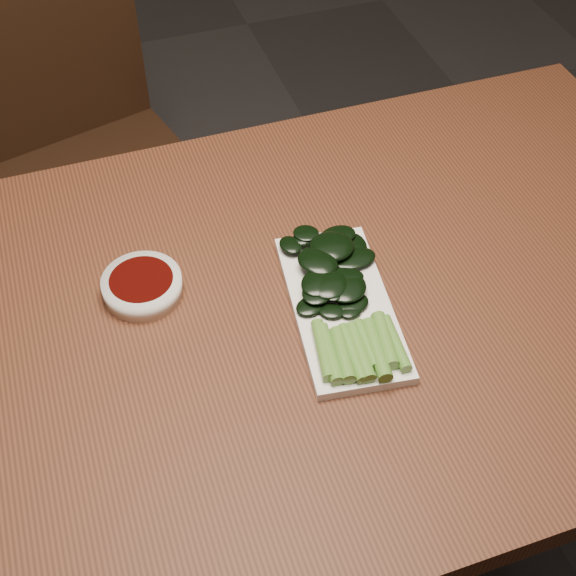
{
  "coord_description": "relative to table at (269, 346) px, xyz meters",
  "views": [
    {
      "loc": [
        -0.2,
        -0.67,
        1.57
      ],
      "look_at": [
        0.04,
        0.02,
        0.76
      ],
      "focal_mm": 50.0,
      "sensor_mm": 36.0,
      "label": 1
    }
  ],
  "objects": [
    {
      "name": "ground",
      "position": [
        0.0,
        0.0,
        -0.68
      ],
      "size": [
        6.0,
        6.0,
        0.0
      ],
      "primitive_type": "plane",
      "color": "#2B2929",
      "rests_on": "ground"
    },
    {
      "name": "table",
      "position": [
        0.0,
        0.0,
        0.0
      ],
      "size": [
        1.4,
        0.8,
        0.75
      ],
      "color": "#4E2716",
      "rests_on": "ground"
    },
    {
      "name": "chair_far",
      "position": [
        -0.18,
        0.78,
        -0.19
      ],
      "size": [
        0.54,
        0.54,
        0.89
      ],
      "rotation": [
        0.0,
        0.0,
        0.25
      ],
      "color": "black",
      "rests_on": "ground"
    },
    {
      "name": "sauce_bowl",
      "position": [
        -0.15,
        0.09,
        0.09
      ],
      "size": [
        0.11,
        0.11,
        0.03
      ],
      "color": "white",
      "rests_on": "table"
    },
    {
      "name": "serving_plate",
      "position": [
        0.09,
        -0.03,
        0.08
      ],
      "size": [
        0.16,
        0.29,
        0.01
      ],
      "rotation": [
        0.0,
        0.0,
        -0.13
      ],
      "color": "white",
      "rests_on": "table"
    },
    {
      "name": "gai_lan",
      "position": [
        0.09,
        -0.02,
        0.1
      ],
      "size": [
        0.15,
        0.29,
        0.03
      ],
      "color": "#568B30",
      "rests_on": "serving_plate"
    }
  ]
}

